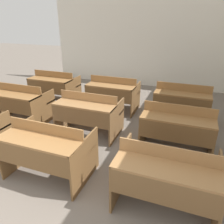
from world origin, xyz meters
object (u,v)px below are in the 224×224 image
(bench_front_right, at_px, (166,175))
(bench_second_left, at_px, (20,102))
(bench_third_left, at_px, (54,85))
(bench_second_right, at_px, (177,126))
(bench_third_center, at_px, (113,92))
(bench_front_center, at_px, (48,148))
(bench_second_center, at_px, (89,112))
(bench_third_right, at_px, (182,101))

(bench_front_right, bearing_deg, bench_second_left, 158.09)
(bench_third_left, bearing_deg, bench_front_right, -38.28)
(bench_second_right, relative_size, bench_third_center, 1.00)
(bench_second_left, distance_m, bench_third_center, 2.15)
(bench_front_center, bearing_deg, bench_second_center, 90.81)
(bench_front_center, bearing_deg, bench_third_right, 58.11)
(bench_third_right, bearing_deg, bench_second_right, -89.19)
(bench_third_left, bearing_deg, bench_second_left, -89.11)
(bench_second_right, bearing_deg, bench_third_right, 90.81)
(bench_third_center, bearing_deg, bench_third_right, -0.59)
(bench_third_center, relative_size, bench_third_right, 1.00)
(bench_second_left, height_order, bench_third_left, same)
(bench_third_left, distance_m, bench_third_center, 1.71)
(bench_front_right, distance_m, bench_third_left, 4.32)
(bench_second_center, distance_m, bench_third_right, 2.12)
(bench_front_center, xyz_separation_m, bench_second_right, (1.68, 1.35, 0.00))
(bench_second_center, relative_size, bench_third_right, 1.00)
(bench_third_left, xyz_separation_m, bench_third_center, (1.71, 0.01, 0.00))
(bench_second_left, relative_size, bench_second_center, 1.00)
(bench_second_left, xyz_separation_m, bench_third_left, (-0.02, 1.32, 0.00))
(bench_third_center, distance_m, bench_third_right, 1.66)
(bench_second_center, xyz_separation_m, bench_second_right, (1.69, -0.01, 0.00))
(bench_second_left, height_order, bench_second_right, same)
(bench_third_left, bearing_deg, bench_second_right, -21.36)
(bench_second_center, xyz_separation_m, bench_third_center, (0.02, 1.32, 0.00))
(bench_third_right, bearing_deg, bench_second_center, -142.20)
(bench_front_right, bearing_deg, bench_front_center, 179.95)
(bench_second_right, xyz_separation_m, bench_third_left, (-3.39, 1.33, 0.00))
(bench_second_right, distance_m, bench_third_center, 2.14)
(bench_third_right, bearing_deg, bench_second_left, -158.65)
(bench_front_right, relative_size, bench_third_center, 1.00)
(bench_second_left, xyz_separation_m, bench_third_center, (1.69, 1.33, 0.00))
(bench_front_right, height_order, bench_second_center, same)
(bench_third_center, bearing_deg, bench_second_right, -38.47)
(bench_second_left, distance_m, bench_second_center, 1.67)
(bench_front_center, distance_m, bench_third_left, 3.18)
(bench_second_center, bearing_deg, bench_second_left, -179.70)
(bench_second_right, bearing_deg, bench_third_left, 158.64)
(bench_third_right, bearing_deg, bench_front_center, -121.89)
(bench_second_center, bearing_deg, bench_third_center, 89.10)
(bench_second_left, bearing_deg, bench_front_right, -21.91)
(bench_front_center, bearing_deg, bench_third_left, 122.64)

